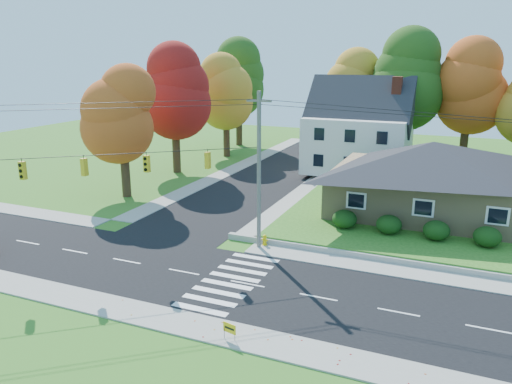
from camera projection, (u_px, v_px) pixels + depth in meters
ground at (247, 284)px, 27.12m from camera, size 120.00×120.00×0.00m
road_main at (247, 284)px, 27.12m from camera, size 90.00×8.00×0.02m
road_cross at (278, 172)px, 53.23m from camera, size 8.00×44.00×0.02m
sidewalk_north at (279, 252)px, 31.55m from camera, size 90.00×2.00×0.08m
sidewalk_south at (203, 328)px, 22.67m from camera, size 90.00×2.00×0.08m
lawn at (496, 205)px, 40.81m from camera, size 30.00×30.00×0.50m
ranch_house at (431, 176)px, 37.46m from camera, size 14.60×10.60×5.40m
colonial_house at (359, 132)px, 50.77m from camera, size 10.40×8.40×9.60m
hedge_row at (412, 227)px, 32.70m from camera, size 10.70×1.70×1.27m
traffic_infrastructure at (255, 187)px, 27.03m from camera, size 38.10×10.66×10.00m
tree_lot_0 at (354, 90)px, 55.89m from camera, size 6.72×6.72×12.51m
tree_lot_1 at (409, 80)px, 52.40m from camera, size 7.84×7.84×14.60m
tree_lot_2 at (470, 87)px, 51.20m from camera, size 7.28×7.28×13.56m
tree_west_0 at (121, 115)px, 42.30m from camera, size 6.16×6.16×11.47m
tree_west_1 at (174, 92)px, 51.22m from camera, size 7.28×7.28×13.56m
tree_west_2 at (226, 92)px, 59.90m from camera, size 6.72×6.72×12.51m
tree_west_3 at (239, 78)px, 67.42m from camera, size 7.84×7.84×14.60m
white_car at (311, 151)px, 60.93m from camera, size 3.22×4.96×1.54m
fire_hydrant at (265, 241)px, 32.50m from camera, size 0.45×0.35×0.78m
yard_sign at (229, 329)px, 21.54m from camera, size 0.67×0.19×0.86m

